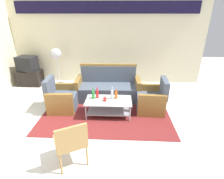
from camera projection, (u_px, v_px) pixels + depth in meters
ground_plane at (96, 132)px, 3.71m from camera, size 14.00×14.00×0.00m
wall_back at (106, 40)px, 5.90m from camera, size 6.52×0.19×2.80m
rug at (106, 111)px, 4.53m from camera, size 3.13×2.25×0.01m
couch at (108, 88)px, 5.07m from camera, size 1.82×0.78×0.96m
armchair_left at (62, 99)px, 4.51m from camera, size 0.73×0.79×0.85m
armchair_right at (152, 100)px, 4.45m from camera, size 0.73×0.79×0.85m
coffee_table at (109, 105)px, 4.24m from camera, size 1.10×0.60×0.40m
bottle_clear at (112, 94)px, 4.21m from camera, size 0.06×0.06×0.31m
bottle_red at (97, 94)px, 4.26m from camera, size 0.07×0.07×0.28m
bottle_green at (93, 94)px, 4.22m from camera, size 0.07×0.07×0.30m
bottle_orange at (116, 95)px, 4.23m from camera, size 0.07×0.07×0.25m
cup at (105, 99)px, 4.12m from camera, size 0.08×0.08×0.10m
tv_stand at (30, 78)px, 6.05m from camera, size 0.80×0.50×0.52m
television at (27, 64)px, 5.85m from camera, size 0.68×0.56×0.48m
pedestal_fan at (56, 56)px, 5.74m from camera, size 0.36×0.36×1.27m
wicker_chair at (71, 141)px, 2.75m from camera, size 0.65×0.65×0.84m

